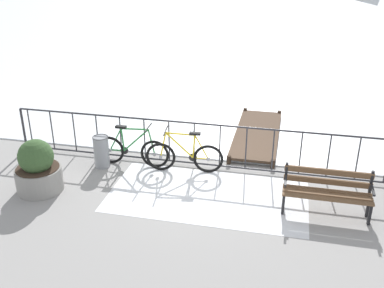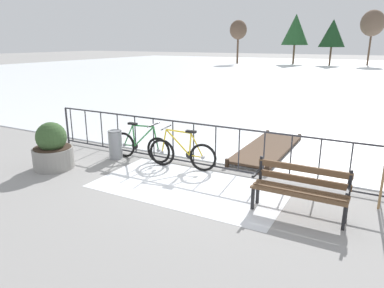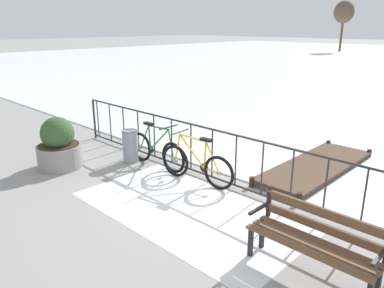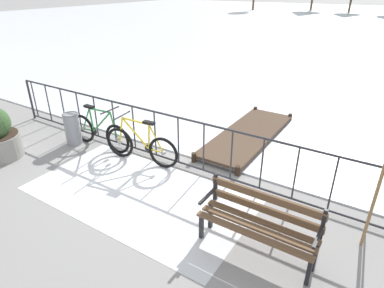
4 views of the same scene
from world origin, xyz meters
name	(u,v)px [view 1 (image 1 of 4)]	position (x,y,z in m)	size (l,w,h in m)	color
ground_plane	(207,167)	(0.00, 0.00, 0.00)	(160.00, 160.00, 0.00)	gray
frozen_pond	(275,6)	(0.00, 28.40, 0.01)	(80.00, 56.00, 0.03)	white
snow_patch	(208,195)	(0.26, -1.20, 0.00)	(3.95, 2.10, 0.01)	white
railing_fence	(207,145)	(0.00, 0.00, 0.56)	(9.06, 0.06, 1.07)	#2D2D33
bicycle_near_railing	(185,156)	(-0.44, -0.29, 0.37)	(1.71, 0.52, 0.97)	black
bicycle_second	(132,150)	(-1.66, -0.25, 0.37)	(1.71, 0.52, 0.97)	black
park_bench	(327,189)	(2.51, -1.31, 0.51)	(1.60, 0.49, 0.89)	brown
planter_with_shrub	(38,169)	(-3.13, -1.72, 0.48)	(0.93, 0.93, 1.11)	gray
trash_bin	(101,151)	(-2.31, -0.46, 0.37)	(0.35, 0.35, 0.73)	gray
wooden_dock	(257,134)	(0.95, 1.92, 0.12)	(1.10, 3.35, 0.20)	#4C3828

